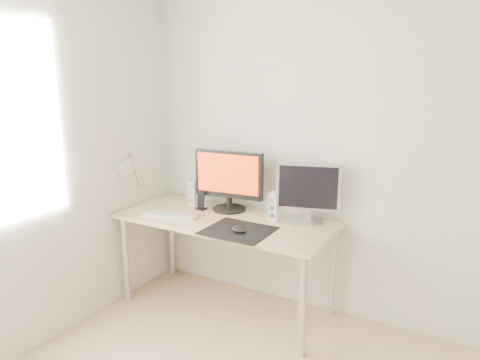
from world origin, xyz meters
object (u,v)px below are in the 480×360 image
at_px(desk, 225,228).
at_px(main_monitor, 229,178).
at_px(speaker_right, 274,207).
at_px(phone_dock, 201,205).
at_px(mouse, 239,229).
at_px(keyboard, 171,215).
at_px(second_monitor, 308,190).
at_px(speaker_left, 194,193).

bearing_deg(desk, main_monitor, 113.18).
xyz_separation_m(main_monitor, speaker_right, (0.41, -0.04, -0.15)).
distance_m(main_monitor, speaker_right, 0.44).
bearing_deg(main_monitor, phone_dock, -155.50).
relative_size(main_monitor, speaker_right, 2.68).
relative_size(mouse, speaker_right, 0.56).
relative_size(speaker_right, keyboard, 0.47).
bearing_deg(desk, speaker_right, 22.18).
height_order(second_monitor, phone_dock, second_monitor).
bearing_deg(second_monitor, desk, -159.97).
bearing_deg(main_monitor, speaker_left, -176.76).
bearing_deg(speaker_left, keyboard, -86.79).
bearing_deg(speaker_left, speaker_right, -1.80).
xyz_separation_m(speaker_right, phone_dock, (-0.60, -0.05, -0.06)).
height_order(mouse, second_monitor, second_monitor).
height_order(speaker_left, phone_dock, speaker_left).
bearing_deg(second_monitor, main_monitor, -177.42).
bearing_deg(main_monitor, mouse, -51.53).
relative_size(desk, keyboard, 3.67).
xyz_separation_m(speaker_left, speaker_right, (0.73, -0.02, 0.00)).
bearing_deg(speaker_right, second_monitor, 16.83).
bearing_deg(speaker_left, mouse, -30.78).
relative_size(speaker_left, phone_dock, 1.55).
bearing_deg(keyboard, main_monitor, 48.10).
xyz_separation_m(mouse, desk, (-0.24, 0.22, -0.10)).
relative_size(mouse, second_monitor, 0.26).
bearing_deg(main_monitor, second_monitor, 2.58).
distance_m(mouse, phone_dock, 0.60).
bearing_deg(speaker_left, main_monitor, 3.24).
distance_m(desk, main_monitor, 0.38).
distance_m(main_monitor, phone_dock, 0.30).
xyz_separation_m(mouse, speaker_right, (0.09, 0.35, 0.08)).
xyz_separation_m(desk, speaker_left, (-0.39, 0.16, 0.18)).
xyz_separation_m(second_monitor, phone_dock, (-0.83, -0.12, -0.20)).
distance_m(main_monitor, second_monitor, 0.64).
height_order(mouse, phone_dock, phone_dock).
bearing_deg(phone_dock, keyboard, -112.85).
relative_size(speaker_left, speaker_right, 1.00).
bearing_deg(mouse, main_monitor, 128.47).
height_order(desk, phone_dock, phone_dock).
height_order(second_monitor, keyboard, second_monitor).
height_order(second_monitor, speaker_right, second_monitor).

